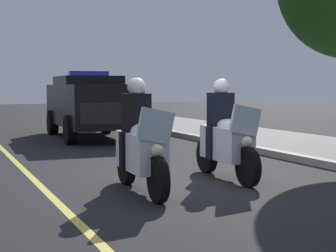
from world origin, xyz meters
name	(u,v)px	position (x,y,z in m)	size (l,w,h in m)	color
ground_plane	(180,182)	(0.00, 0.00, 0.00)	(80.00, 80.00, 0.00)	black
curb_strip	(335,165)	(0.00, 3.29, 0.07)	(48.00, 0.24, 0.15)	#9E9B93
lane_stripe_center	(47,193)	(0.00, -2.19, 0.00)	(48.00, 0.12, 0.01)	#E0D14C
police_motorcycle_lead_left	(140,146)	(0.53, -0.90, 0.70)	(2.14, 0.59, 1.72)	black
police_motorcycle_lead_right	(226,138)	(0.07, 0.83, 0.70)	(2.14, 0.59, 1.72)	black
police_suv	(90,103)	(-7.85, 0.62, 1.07)	(4.98, 2.25, 2.05)	black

